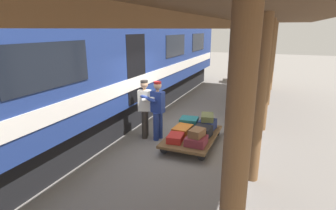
% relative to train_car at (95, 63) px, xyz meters
% --- Properties ---
extents(ground_plane, '(60.00, 60.00, 0.00)m').
position_rel_train_car_xyz_m(ground_plane, '(-3.20, 0.00, -2.06)').
color(ground_plane, slate).
extents(platform_canopy, '(3.20, 16.55, 3.56)m').
position_rel_train_car_xyz_m(platform_canopy, '(-5.02, 0.00, 1.20)').
color(platform_canopy, brown).
rests_on(platform_canopy, ground_plane).
extents(train_car, '(3.02, 18.67, 4.00)m').
position_rel_train_car_xyz_m(train_car, '(0.00, 0.00, 0.00)').
color(train_car, navy).
rests_on(train_car, ground_plane).
extents(luggage_cart, '(1.24, 2.07, 0.28)m').
position_rel_train_car_xyz_m(luggage_cart, '(-3.37, 0.35, -1.83)').
color(luggage_cart, brown).
rests_on(luggage_cart, ground_plane).
extents(suitcase_teal_softside, '(0.55, 0.53, 0.28)m').
position_rel_train_car_xyz_m(suitcase_teal_softside, '(-3.09, -0.22, -1.65)').
color(suitcase_teal_softside, '#1E666B').
rests_on(suitcase_teal_softside, luggage_cart).
extents(suitcase_red_plastic, '(0.44, 0.55, 0.18)m').
position_rel_train_car_xyz_m(suitcase_red_plastic, '(-3.09, 0.92, -1.70)').
color(suitcase_red_plastic, '#AD231E').
rests_on(suitcase_red_plastic, luggage_cart).
extents(suitcase_black_hardshell, '(0.50, 0.53, 0.28)m').
position_rel_train_car_xyz_m(suitcase_black_hardshell, '(-3.65, 0.35, -1.64)').
color(suitcase_black_hardshell, black).
rests_on(suitcase_black_hardshell, luggage_cart).
extents(suitcase_burgundy_valise, '(0.50, 0.52, 0.21)m').
position_rel_train_car_xyz_m(suitcase_burgundy_valise, '(-3.65, 0.92, -1.68)').
color(suitcase_burgundy_valise, maroon).
rests_on(suitcase_burgundy_valise, luggage_cart).
extents(suitcase_navy_fabric, '(0.47, 0.57, 0.28)m').
position_rel_train_car_xyz_m(suitcase_navy_fabric, '(-3.65, -0.22, -1.64)').
color(suitcase_navy_fabric, navy).
rests_on(suitcase_navy_fabric, luggage_cart).
extents(suitcase_orange_carryall, '(0.46, 0.63, 0.21)m').
position_rel_train_car_xyz_m(suitcase_orange_carryall, '(-3.09, 0.35, -1.68)').
color(suitcase_orange_carryall, '#CC6B23').
rests_on(suitcase_orange_carryall, luggage_cart).
extents(suitcase_olive_duffel, '(0.47, 0.61, 0.16)m').
position_rel_train_car_xyz_m(suitcase_olive_duffel, '(-3.63, -0.24, -1.42)').
color(suitcase_olive_duffel, brown).
rests_on(suitcase_olive_duffel, suitcase_navy_fabric).
extents(suitcase_brown_leather, '(0.38, 0.48, 0.19)m').
position_rel_train_car_xyz_m(suitcase_brown_leather, '(-3.65, 0.88, -1.48)').
color(suitcase_brown_leather, brown).
rests_on(suitcase_brown_leather, suitcase_burgundy_valise).
extents(porter_in_overalls, '(0.71, 0.50, 1.70)m').
position_rel_train_car_xyz_m(porter_in_overalls, '(-2.32, 0.37, -1.14)').
color(porter_in_overalls, navy).
rests_on(porter_in_overalls, ground_plane).
extents(porter_by_door, '(0.73, 0.56, 1.70)m').
position_rel_train_car_xyz_m(porter_by_door, '(-1.94, 0.36, -1.14)').
color(porter_by_door, '#332D28').
rests_on(porter_by_door, ground_plane).
extents(baggage_tug, '(1.37, 1.86, 1.30)m').
position_rel_train_car_xyz_m(baggage_tug, '(-3.41, -9.35, -1.43)').
color(baggage_tug, orange).
rests_on(baggage_tug, ground_plane).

